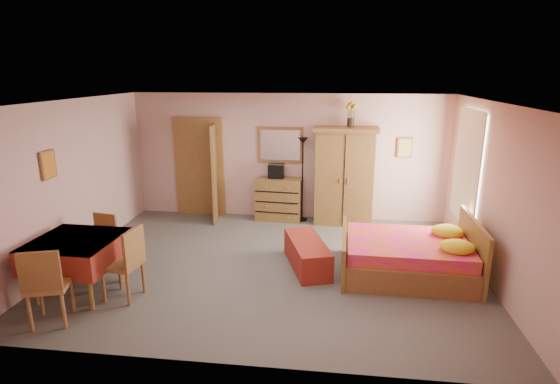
# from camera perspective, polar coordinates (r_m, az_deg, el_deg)

# --- Properties ---
(floor) EXTENTS (6.50, 6.50, 0.00)m
(floor) POSITION_cam_1_polar(r_m,az_deg,el_deg) (7.14, -1.11, -9.55)
(floor) COLOR #635F57
(floor) RESTS_ON ground
(ceiling) EXTENTS (6.50, 6.50, 0.00)m
(ceiling) POSITION_cam_1_polar(r_m,az_deg,el_deg) (6.49, -1.23, 11.76)
(ceiling) COLOR brown
(ceiling) RESTS_ON wall_back
(wall_back) EXTENTS (6.50, 0.10, 2.60)m
(wall_back) POSITION_cam_1_polar(r_m,az_deg,el_deg) (9.12, 1.07, 4.59)
(wall_back) COLOR #CC9C94
(wall_back) RESTS_ON floor
(wall_front) EXTENTS (6.50, 0.10, 2.60)m
(wall_front) POSITION_cam_1_polar(r_m,az_deg,el_deg) (4.37, -5.85, -7.81)
(wall_front) COLOR #CC9C94
(wall_front) RESTS_ON floor
(wall_left) EXTENTS (0.10, 5.00, 2.60)m
(wall_left) POSITION_cam_1_polar(r_m,az_deg,el_deg) (7.84, -25.41, 1.27)
(wall_left) COLOR #CC9C94
(wall_left) RESTS_ON floor
(wall_right) EXTENTS (0.10, 5.00, 2.60)m
(wall_right) POSITION_cam_1_polar(r_m,az_deg,el_deg) (7.03, 26.08, -0.30)
(wall_right) COLOR #CC9C94
(wall_right) RESTS_ON floor
(doorway) EXTENTS (1.06, 0.12, 2.15)m
(doorway) POSITION_cam_1_polar(r_m,az_deg,el_deg) (9.53, -10.42, 3.12)
(doorway) COLOR #9E6B35
(doorway) RESTS_ON floor
(window) EXTENTS (0.08, 1.40, 1.95)m
(window) POSITION_cam_1_polar(r_m,az_deg,el_deg) (8.10, 23.29, 3.02)
(window) COLOR white
(window) RESTS_ON wall_right
(picture_left) EXTENTS (0.04, 0.32, 0.42)m
(picture_left) POSITION_cam_1_polar(r_m,az_deg,el_deg) (7.25, -28.04, 3.16)
(picture_left) COLOR orange
(picture_left) RESTS_ON wall_left
(picture_back) EXTENTS (0.30, 0.04, 0.40)m
(picture_back) POSITION_cam_1_polar(r_m,az_deg,el_deg) (9.11, 15.99, 5.59)
(picture_back) COLOR #D8BF59
(picture_back) RESTS_ON wall_back
(chest_of_drawers) EXTENTS (0.97, 0.54, 0.89)m
(chest_of_drawers) POSITION_cam_1_polar(r_m,az_deg,el_deg) (9.13, -0.13, -0.92)
(chest_of_drawers) COLOR olive
(chest_of_drawers) RESTS_ON floor
(wall_mirror) EXTENTS (0.95, 0.05, 0.75)m
(wall_mirror) POSITION_cam_1_polar(r_m,az_deg,el_deg) (9.09, 0.03, 6.16)
(wall_mirror) COLOR white
(wall_mirror) RESTS_ON wall_back
(stereo) EXTENTS (0.32, 0.24, 0.29)m
(stereo) POSITION_cam_1_polar(r_m,az_deg,el_deg) (9.02, -0.51, 2.75)
(stereo) COLOR black
(stereo) RESTS_ON chest_of_drawers
(floor_lamp) EXTENTS (0.29, 0.29, 1.74)m
(floor_lamp) POSITION_cam_1_polar(r_m,az_deg,el_deg) (8.97, 2.94, 1.59)
(floor_lamp) COLOR black
(floor_lamp) RESTS_ON floor
(wardrobe) EXTENTS (1.29, 0.72, 1.97)m
(wardrobe) POSITION_cam_1_polar(r_m,az_deg,el_deg) (8.86, 8.42, 2.03)
(wardrobe) COLOR olive
(wardrobe) RESTS_ON floor
(sunflower_vase) EXTENTS (0.21, 0.21, 0.48)m
(sunflower_vase) POSITION_cam_1_polar(r_m,az_deg,el_deg) (8.74, 9.23, 9.96)
(sunflower_vase) COLOR gold
(sunflower_vase) RESTS_ON wardrobe
(bed) EXTENTS (2.02, 1.61, 0.92)m
(bed) POSITION_cam_1_polar(r_m,az_deg,el_deg) (6.95, 16.24, -6.79)
(bed) COLOR #E61682
(bed) RESTS_ON floor
(bench) EXTENTS (0.86, 1.40, 0.44)m
(bench) POSITION_cam_1_polar(r_m,az_deg,el_deg) (7.03, 3.56, -8.05)
(bench) COLOR maroon
(bench) RESTS_ON floor
(dining_table) EXTENTS (1.13, 1.13, 0.81)m
(dining_table) POSITION_cam_1_polar(r_m,az_deg,el_deg) (6.76, -24.81, -8.79)
(dining_table) COLOR maroon
(dining_table) RESTS_ON floor
(chair_south) EXTENTS (0.58, 0.58, 1.02)m
(chair_south) POSITION_cam_1_polar(r_m,az_deg,el_deg) (6.14, -27.95, -10.58)
(chair_south) COLOR #AE6D3B
(chair_south) RESTS_ON floor
(chair_north) EXTENTS (0.47, 0.47, 0.89)m
(chair_north) POSITION_cam_1_polar(r_m,az_deg,el_deg) (7.34, -22.52, -6.32)
(chair_north) COLOR #A97B39
(chair_north) RESTS_ON floor
(chair_west) EXTENTS (0.61, 0.61, 1.02)m
(chair_west) POSITION_cam_1_polar(r_m,az_deg,el_deg) (7.07, -29.39, -7.44)
(chair_west) COLOR #AD783A
(chair_west) RESTS_ON floor
(chair_east) EXTENTS (0.52, 0.52, 1.01)m
(chair_east) POSITION_cam_1_polar(r_m,az_deg,el_deg) (6.37, -19.95, -8.74)
(chair_east) COLOR #966033
(chair_east) RESTS_ON floor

